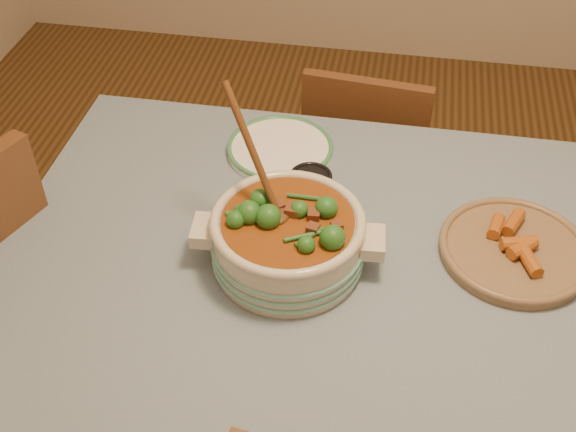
% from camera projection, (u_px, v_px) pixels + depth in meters
% --- Properties ---
extents(dining_table, '(1.68, 1.08, 0.76)m').
position_uv_depth(dining_table, '(379.00, 298.00, 1.59)').
color(dining_table, brown).
rests_on(dining_table, floor).
extents(stew_casserole, '(0.41, 0.33, 0.38)m').
position_uv_depth(stew_casserole, '(288.00, 236.00, 1.49)').
color(stew_casserole, beige).
rests_on(stew_casserole, dining_table).
extents(white_plate, '(0.33, 0.33, 0.02)m').
position_uv_depth(white_plate, '(280.00, 148.00, 1.83)').
color(white_plate, white).
rests_on(white_plate, dining_table).
extents(condiment_bowl, '(0.13, 0.13, 0.05)m').
position_uv_depth(condiment_bowl, '(311.00, 182.00, 1.70)').
color(condiment_bowl, black).
rests_on(condiment_bowl, dining_table).
extents(fried_plate, '(0.32, 0.32, 0.05)m').
position_uv_depth(fried_plate, '(515.00, 248.00, 1.55)').
color(fried_plate, '#805E47').
rests_on(fried_plate, dining_table).
extents(chair_far, '(0.41, 0.41, 0.80)m').
position_uv_depth(chair_far, '(366.00, 158.00, 2.31)').
color(chair_far, brown).
rests_on(chair_far, floor).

